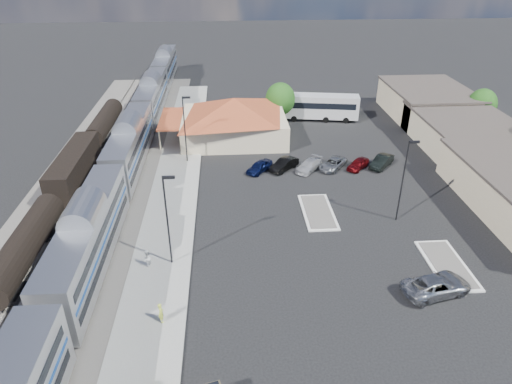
{
  "coord_description": "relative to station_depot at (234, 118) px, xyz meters",
  "views": [
    {
      "loc": [
        -5.6,
        -39.84,
        25.86
      ],
      "look_at": [
        -2.75,
        1.99,
        2.8
      ],
      "focal_mm": 32.0,
      "sensor_mm": 36.0,
      "label": 1
    }
  ],
  "objects": [
    {
      "name": "traffic_island_north",
      "position": [
        18.56,
        -32.0,
        -3.03
      ],
      "size": [
        3.3,
        7.5,
        0.21
      ],
      "color": "silver",
      "rests_on": "ground"
    },
    {
      "name": "person_a",
      "position": [
        -6.51,
        -37.39,
        -2.08
      ],
      "size": [
        0.63,
        0.75,
        1.75
      ],
      "primitive_type": "imported",
      "rotation": [
        0.0,
        0.0,
        1.95
      ],
      "color": "#BAC93F",
      "rests_on": "platform"
    },
    {
      "name": "platform",
      "position": [
        -7.44,
        -18.0,
        -3.04
      ],
      "size": [
        5.5,
        92.0,
        0.18
      ],
      "primitive_type": "cube",
      "color": "gray",
      "rests_on": "ground"
    },
    {
      "name": "lamp_plat_s",
      "position": [
        -6.34,
        -30.0,
        2.21
      ],
      "size": [
        1.08,
        0.25,
        9.0
      ],
      "color": "black",
      "rests_on": "ground"
    },
    {
      "name": "lamp_lot",
      "position": [
        16.66,
        -24.0,
        2.21
      ],
      "size": [
        1.08,
        0.25,
        9.0
      ],
      "color": "black",
      "rests_on": "ground"
    },
    {
      "name": "parked_car_c",
      "position": [
        9.36,
        -11.5,
        -2.46
      ],
      "size": [
        4.36,
        4.74,
        1.33
      ],
      "primitive_type": "imported",
      "rotation": [
        0.0,
        0.0,
        -0.69
      ],
      "color": "silver",
      "rests_on": "ground"
    },
    {
      "name": "passenger_train",
      "position": [
        -13.44,
        -8.96,
        -0.26
      ],
      "size": [
        3.0,
        104.0,
        5.55
      ],
      "color": "silver",
      "rests_on": "ground"
    },
    {
      "name": "lamp_plat_n",
      "position": [
        -6.34,
        -8.0,
        2.21
      ],
      "size": [
        1.08,
        0.25,
        9.0
      ],
      "color": "black",
      "rests_on": "ground"
    },
    {
      "name": "railbed",
      "position": [
        -16.44,
        -16.0,
        -3.07
      ],
      "size": [
        16.0,
        100.0,
        0.12
      ],
      "primitive_type": "cube",
      "color": "#4C4944",
      "rests_on": "ground"
    },
    {
      "name": "tree_depot",
      "position": [
        7.56,
        6.0,
        0.89
      ],
      "size": [
        4.71,
        4.71,
        6.63
      ],
      "color": "#382314",
      "rests_on": "ground"
    },
    {
      "name": "ground",
      "position": [
        4.56,
        -24.0,
        -3.13
      ],
      "size": [
        280.0,
        280.0,
        0.0
      ],
      "primitive_type": "plane",
      "color": "black",
      "rests_on": "ground"
    },
    {
      "name": "traffic_island_south",
      "position": [
        8.56,
        -22.0,
        -3.03
      ],
      "size": [
        3.3,
        7.5,
        0.21
      ],
      "color": "silver",
      "rests_on": "ground"
    },
    {
      "name": "freight_cars",
      "position": [
        -19.44,
        -13.15,
        -1.21
      ],
      "size": [
        2.8,
        46.0,
        4.0
      ],
      "color": "black",
      "rests_on": "ground"
    },
    {
      "name": "parked_car_e",
      "position": [
        15.76,
        -11.5,
        -2.47
      ],
      "size": [
        3.76,
        3.88,
        1.31
      ],
      "primitive_type": "imported",
      "rotation": [
        0.0,
        0.0,
        -0.75
      ],
      "color": "maroon",
      "rests_on": "ground"
    },
    {
      "name": "station_depot",
      "position": [
        0.0,
        0.0,
        0.0
      ],
      "size": [
        18.35,
        12.24,
        6.2
      ],
      "color": "#C9BA93",
      "rests_on": "ground"
    },
    {
      "name": "coach_bus",
      "position": [
        14.01,
        7.25,
        -0.74
      ],
      "size": [
        13.2,
        4.85,
        4.14
      ],
      "rotation": [
        0.0,
        0.0,
        1.41
      ],
      "color": "white",
      "rests_on": "ground"
    },
    {
      "name": "parked_car_b",
      "position": [
        6.16,
        -11.2,
        -2.4
      ],
      "size": [
        4.25,
        4.27,
        1.47
      ],
      "primitive_type": "imported",
      "rotation": [
        0.0,
        0.0,
        -0.78
      ],
      "color": "black",
      "rests_on": "ground"
    },
    {
      "name": "parked_car_f",
      "position": [
        18.96,
        -11.2,
        -2.38
      ],
      "size": [
        4.19,
        4.51,
        1.51
      ],
      "primitive_type": "imported",
      "rotation": [
        0.0,
        0.0,
        -0.71
      ],
      "color": "black",
      "rests_on": "ground"
    },
    {
      "name": "suv",
      "position": [
        15.93,
        -35.51,
        -2.31
      ],
      "size": [
        6.37,
        4.06,
        1.64
      ],
      "primitive_type": "imported",
      "rotation": [
        0.0,
        0.0,
        1.82
      ],
      "color": "gray",
      "rests_on": "ground"
    },
    {
      "name": "buildings_east",
      "position": [
        32.56,
        -9.72,
        -0.86
      ],
      "size": [
        14.4,
        51.4,
        4.8
      ],
      "color": "#C6B28C",
      "rests_on": "ground"
    },
    {
      "name": "tree_east_c",
      "position": [
        38.56,
        2.0,
        0.63
      ],
      "size": [
        4.41,
        4.41,
        6.21
      ],
      "color": "#382314",
      "rests_on": "ground"
    },
    {
      "name": "person_b",
      "position": [
        -8.57,
        -30.39,
        -2.13
      ],
      "size": [
        0.81,
        0.94,
        1.65
      ],
      "primitive_type": "imported",
      "rotation": [
        0.0,
        0.0,
        -1.84
      ],
      "color": "silver",
      "rests_on": "platform"
    },
    {
      "name": "parked_car_a",
      "position": [
        2.96,
        -11.5,
        -2.43
      ],
      "size": [
        3.94,
        4.22,
        1.41
      ],
      "primitive_type": "imported",
      "rotation": [
        0.0,
        0.0,
        -0.7
      ],
      "color": "#0C153E",
      "rests_on": "ground"
    },
    {
      "name": "parked_car_d",
      "position": [
        12.56,
        -11.2,
        -2.48
      ],
      "size": [
        4.63,
        4.97,
        1.3
      ],
      "primitive_type": "imported",
      "rotation": [
        0.0,
        0.0,
        -0.69
      ],
      "color": "gray",
      "rests_on": "ground"
    }
  ]
}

